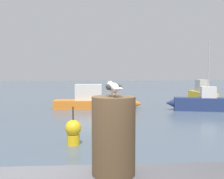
{
  "coord_description": "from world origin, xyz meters",
  "views": [
    {
      "loc": [
        0.64,
        -2.98,
        2.6
      ],
      "look_at": [
        0.83,
        -0.03,
        2.38
      ],
      "focal_mm": 44.13,
      "sensor_mm": 36.0,
      "label": 1
    }
  ],
  "objects_px": {
    "boat_yellow": "(204,95)",
    "boat_orange": "(101,101)",
    "boat_navy": "(199,102)",
    "channel_buoy": "(73,131)",
    "mooring_post": "(114,136)",
    "seagull": "(113,87)"
  },
  "relations": [
    {
      "from": "boat_navy",
      "to": "boat_orange",
      "type": "distance_m",
      "value": 6.28
    },
    {
      "from": "channel_buoy",
      "to": "boat_yellow",
      "type": "bearing_deg",
      "value": 51.07
    },
    {
      "from": "boat_orange",
      "to": "channel_buoy",
      "type": "height_order",
      "value": "boat_orange"
    },
    {
      "from": "boat_navy",
      "to": "channel_buoy",
      "type": "bearing_deg",
      "value": -134.65
    },
    {
      "from": "boat_navy",
      "to": "channel_buoy",
      "type": "relative_size",
      "value": 3.29
    },
    {
      "from": "seagull",
      "to": "boat_navy",
      "type": "xyz_separation_m",
      "value": [
        6.34,
        14.02,
        -1.89
      ]
    },
    {
      "from": "boat_yellow",
      "to": "boat_navy",
      "type": "height_order",
      "value": "boat_navy"
    },
    {
      "from": "boat_yellow",
      "to": "boat_orange",
      "type": "xyz_separation_m",
      "value": [
        -8.16,
        -2.79,
        -0.08
      ]
    },
    {
      "from": "boat_orange",
      "to": "boat_yellow",
      "type": "bearing_deg",
      "value": 18.86
    },
    {
      "from": "boat_yellow",
      "to": "boat_orange",
      "type": "height_order",
      "value": "boat_yellow"
    },
    {
      "from": "mooring_post",
      "to": "boat_yellow",
      "type": "relative_size",
      "value": 0.2
    },
    {
      "from": "seagull",
      "to": "boat_navy",
      "type": "relative_size",
      "value": 0.09
    },
    {
      "from": "mooring_post",
      "to": "boat_yellow",
      "type": "distance_m",
      "value": 20.07
    },
    {
      "from": "boat_orange",
      "to": "channel_buoy",
      "type": "relative_size",
      "value": 4.41
    },
    {
      "from": "boat_yellow",
      "to": "boat_navy",
      "type": "relative_size",
      "value": 0.9
    },
    {
      "from": "mooring_post",
      "to": "boat_navy",
      "type": "bearing_deg",
      "value": 65.69
    },
    {
      "from": "boat_yellow",
      "to": "channel_buoy",
      "type": "distance_m",
      "value": 14.79
    },
    {
      "from": "boat_navy",
      "to": "boat_orange",
      "type": "height_order",
      "value": "boat_navy"
    },
    {
      "from": "boat_navy",
      "to": "channel_buoy",
      "type": "distance_m",
      "value": 10.33
    },
    {
      "from": "channel_buoy",
      "to": "mooring_post",
      "type": "bearing_deg",
      "value": -82.14
    },
    {
      "from": "boat_navy",
      "to": "boat_orange",
      "type": "bearing_deg",
      "value": 167.43
    },
    {
      "from": "seagull",
      "to": "channel_buoy",
      "type": "distance_m",
      "value": 7.01
    }
  ]
}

